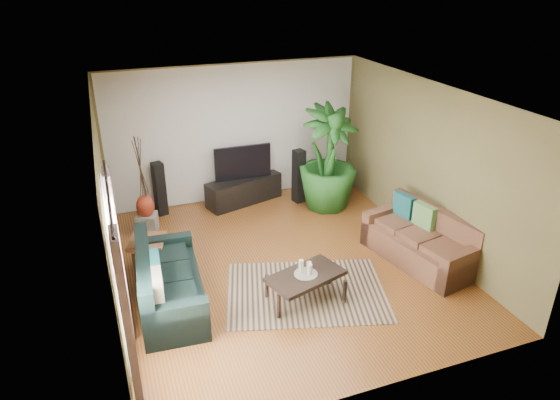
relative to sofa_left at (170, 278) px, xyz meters
name	(u,v)px	position (x,y,z in m)	size (l,w,h in m)	color
floor	(284,265)	(1.82, 0.39, -0.42)	(5.50, 5.50, 0.00)	brown
ceiling	(285,96)	(1.82, 0.39, 2.28)	(5.50, 5.50, 0.00)	white
wall_back	(235,134)	(1.82, 3.14, 0.93)	(5.00, 5.00, 0.00)	brown
wall_front	(381,290)	(1.82, -2.36, 0.93)	(5.00, 5.00, 0.00)	brown
wall_left	(107,213)	(-0.68, 0.39, 0.92)	(5.50, 5.50, 0.00)	brown
wall_right	(428,166)	(4.32, 0.39, 0.92)	(5.50, 5.50, 0.00)	brown
backwall_panel	(235,134)	(1.82, 3.13, 0.93)	(4.90, 4.90, 0.00)	white
window_pane	(116,273)	(-0.66, -1.21, 0.97)	(1.80, 1.80, 0.00)	white
curtain_near	(130,336)	(-0.61, -1.96, 0.72)	(0.08, 0.35, 2.20)	gray
curtain_far	(119,257)	(-0.61, -0.46, 0.72)	(0.08, 0.35, 2.20)	gray
curtain_rod	(108,193)	(-0.61, -1.21, 1.87)	(0.03, 0.03, 1.90)	black
sofa_left	(170,278)	(0.00, 0.00, 0.00)	(1.91, 0.82, 0.85)	black
sofa_right	(420,237)	(3.88, -0.22, 0.00)	(1.85, 0.83, 0.85)	brown
area_rug	(306,291)	(1.87, -0.40, -0.42)	(2.28, 1.62, 0.01)	tan
coffee_table	(305,287)	(1.78, -0.57, -0.21)	(1.06, 0.58, 0.43)	black
candle_tray	(306,274)	(1.78, -0.57, 0.01)	(0.33, 0.33, 0.01)	gray
candle_tall	(301,267)	(1.72, -0.54, 0.13)	(0.07, 0.07, 0.21)	#ECE7C7
candle_mid	(310,269)	(1.82, -0.61, 0.10)	(0.07, 0.07, 0.16)	white
candle_short	(309,266)	(1.85, -0.51, 0.09)	(0.07, 0.07, 0.13)	beige
tv_stand	(244,190)	(1.89, 2.87, -0.17)	(1.53, 0.46, 0.51)	black
television	(243,162)	(1.89, 2.89, 0.42)	(1.12, 0.06, 0.66)	black
speaker_left	(160,189)	(0.26, 2.89, 0.09)	(0.19, 0.21, 1.04)	black
speaker_right	(299,176)	(2.93, 2.53, 0.12)	(0.19, 0.22, 1.08)	black
potted_plant	(328,158)	(3.35, 2.13, 0.58)	(1.12, 1.12, 2.00)	#1C511B
plant_pot	(326,199)	(3.35, 2.13, -0.28)	(0.37, 0.37, 0.29)	black
pedestal	(147,223)	(-0.07, 2.26, -0.26)	(0.34, 0.34, 0.34)	gray
vase	(145,207)	(-0.07, 2.26, 0.07)	(0.31, 0.31, 0.43)	maroon
side_table	(149,255)	(-0.19, 0.94, -0.15)	(0.53, 0.53, 0.56)	brown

